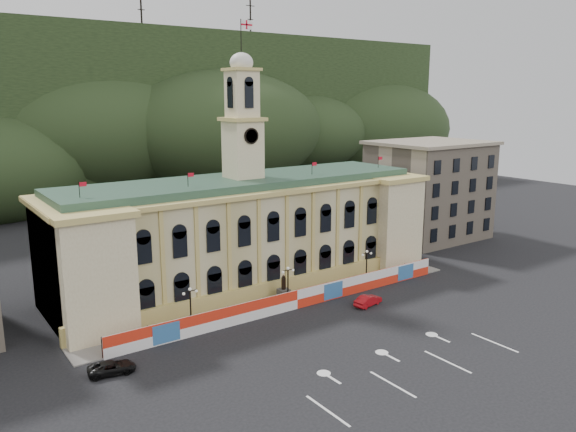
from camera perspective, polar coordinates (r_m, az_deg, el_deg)
ground at (r=63.15m, az=9.18°, el=-13.35°), size 260.00×260.00×0.00m
lane_markings at (r=60.09m, az=12.62°, el=-14.89°), size 26.00×10.00×0.02m
hill_ridge at (r=167.42m, az=-21.46°, el=8.74°), size 230.00×80.00×64.00m
city_hall at (r=81.34m, az=-4.33°, el=-1.53°), size 56.20×17.60×37.10m
side_building_right at (r=111.12m, az=14.12°, el=2.61°), size 21.00×17.00×18.60m
hoarding_fence at (r=73.27m, az=0.91°, el=-8.45°), size 50.00×0.44×2.50m
pavement at (r=75.69m, az=-0.34°, el=-8.71°), size 56.00×5.50×0.16m
statue at (r=75.50m, az=-0.45°, el=-7.87°), size 1.40×1.40×3.72m
lamp_left at (r=67.48m, az=-9.88°, el=-8.83°), size 1.96×0.44×5.15m
lamp_center at (r=74.10m, az=-0.00°, el=-6.71°), size 1.96×0.44×5.15m
lamp_right at (r=82.58m, az=7.99°, el=-4.84°), size 1.96×0.44×5.15m
red_sedan at (r=75.11m, az=8.13°, el=-8.49°), size 3.11×4.89×1.43m
black_suv at (r=60.10m, az=-17.46°, el=-14.48°), size 3.97×5.51×1.30m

